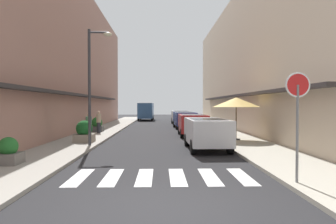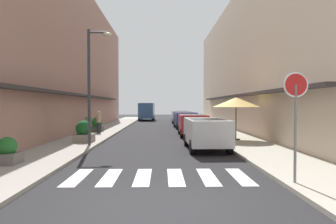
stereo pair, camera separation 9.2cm
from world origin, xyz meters
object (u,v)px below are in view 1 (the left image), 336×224
planter_far (97,125)px  pedestrian_walking_far (99,122)px  parked_car_distant (180,116)px  delivery_van (146,110)px  round_street_sign (298,98)px  planter_corner (8,152)px  parked_car_far (185,118)px  parked_car_mid (192,122)px  planter_midblock (84,132)px  cafe_umbrella (236,102)px  pedestrian_walking_near (89,126)px  street_lamp (93,75)px  parked_car_near (207,130)px

planter_far → pedestrian_walking_far: (0.43, -1.43, 0.31)m
parked_car_distant → delivery_van: (-4.15, 9.06, 0.48)m
parked_car_distant → round_street_sign: size_ratio=1.50×
round_street_sign → planter_far: 17.47m
planter_corner → planter_far: size_ratio=0.85×
parked_car_far → planter_corner: size_ratio=4.59×
parked_car_mid → planter_corner: bearing=-125.4°
pedestrian_walking_far → planter_midblock: bearing=142.6°
pedestrian_walking_far → planter_corner: bearing=135.9°
delivery_van → planter_corner: (-3.13, -31.90, -0.88)m
planter_midblock → cafe_umbrella: bearing=5.7°
pedestrian_walking_near → planter_corner: bearing=-14.3°
cafe_umbrella → planter_corner: bearing=-143.6°
parked_car_distant → planter_corner: bearing=-107.7°
planter_midblock → parked_car_far: bearing=59.9°
round_street_sign → cafe_umbrella: round_street_sign is taller
delivery_van → street_lamp: (-1.32, -27.16, 2.17)m
planter_corner → planter_midblock: planter_midblock is taller
street_lamp → planter_far: street_lamp is taller
parked_car_far → delivery_van: delivery_van is taller
planter_corner → delivery_van: bearing=84.4°
planter_far → pedestrian_walking_near: 5.76m
pedestrian_walking_near → pedestrian_walking_far: pedestrian_walking_far is taller
delivery_van → pedestrian_walking_near: 25.05m
parked_car_mid → planter_corner: parked_car_mid is taller
planter_corner → pedestrian_walking_far: pedestrian_walking_far is taller
parked_car_far → pedestrian_walking_far: (-6.51, -5.72, 0.01)m
parked_car_near → pedestrian_walking_far: pedestrian_walking_far is taller
planter_far → pedestrian_walking_far: 1.52m
parked_car_near → planter_corner: 8.25m
round_street_sign → planter_midblock: bearing=130.9°
parked_car_distant → pedestrian_walking_near: size_ratio=2.76×
parked_car_far → delivery_van: size_ratio=0.77×
parked_car_distant → delivery_van: bearing=114.6°
round_street_sign → street_lamp: bearing=132.6°
delivery_van → planter_corner: bearing=-95.6°
delivery_van → planter_midblock: size_ratio=4.69×
parked_car_near → round_street_sign: size_ratio=1.41×
delivery_van → cafe_umbrella: (6.31, -24.94, 0.85)m
cafe_umbrella → pedestrian_walking_far: bearing=153.8°
parked_car_mid → round_street_sign: round_street_sign is taller
parked_car_distant → planter_corner: 23.98m
parked_car_distant → pedestrian_walking_far: (-6.51, -11.62, 0.01)m
parked_car_distant → planter_far: parked_car_distant is taller
parked_car_far → round_street_sign: bearing=-86.1°
delivery_van → parked_car_distant: bearing=-65.4°
parked_car_distant → pedestrian_walking_near: pedestrian_walking_near is taller
cafe_umbrella → planter_far: size_ratio=2.47×
round_street_sign → pedestrian_walking_far: (-7.85, 13.87, -1.35)m
parked_car_far → planter_corner: 18.45m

